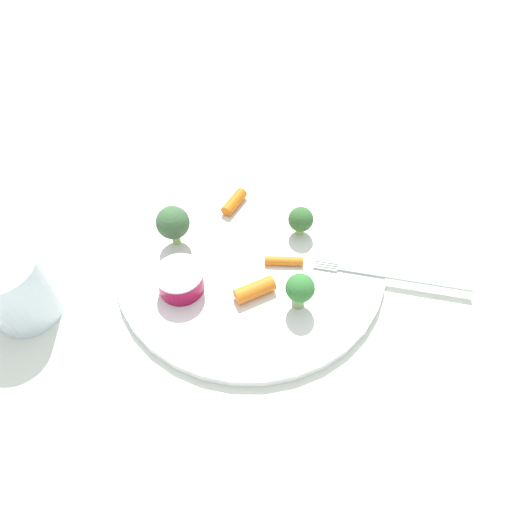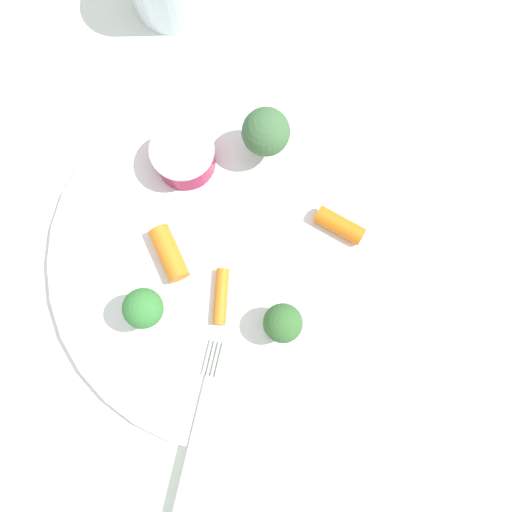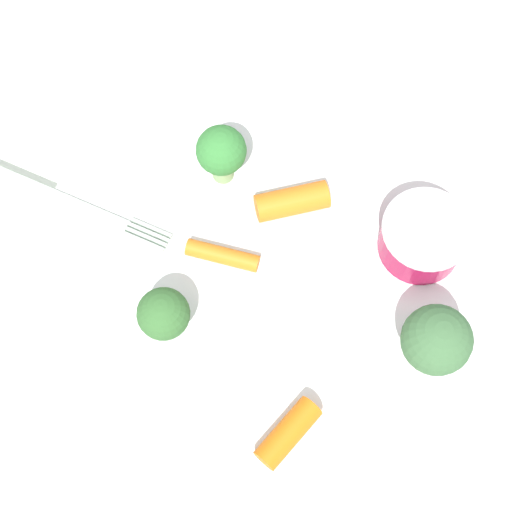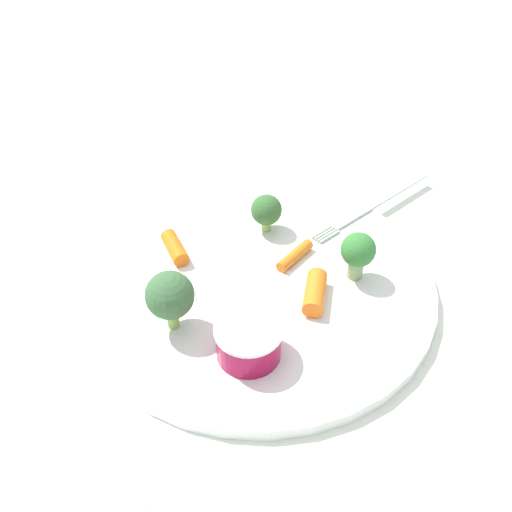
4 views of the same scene
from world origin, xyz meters
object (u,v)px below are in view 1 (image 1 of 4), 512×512
object	(u,v)px
plate	(250,258)
broccoli_floret_1	(300,289)
carrot_stick_2	(234,202)
drinking_glass	(16,290)
broccoli_floret_2	(173,223)
carrot_stick_1	(257,290)
fork	(389,276)
broccoli_floret_0	(301,220)
carrot_stick_0	(284,261)
sauce_cup	(180,280)

from	to	relation	value
plate	broccoli_floret_1	xyz separation A→B (m)	(0.05, -0.07, 0.04)
carrot_stick_2	drinking_glass	distance (m)	0.27
broccoli_floret_2	carrot_stick_1	distance (m)	0.13
plate	fork	bearing A→B (deg)	-16.81
broccoli_floret_0	fork	bearing A→B (deg)	-39.87
carrot_stick_0	carrot_stick_2	xyz separation A→B (m)	(-0.05, 0.10, 0.00)
plate	fork	xyz separation A→B (m)	(0.16, -0.05, 0.01)
plate	broccoli_floret_1	world-z (taller)	broccoli_floret_1
carrot_stick_2	fork	world-z (taller)	carrot_stick_2
broccoli_floret_1	fork	xyz separation A→B (m)	(0.11, 0.03, -0.03)
sauce_cup	carrot_stick_1	world-z (taller)	sauce_cup
broccoli_floret_2	drinking_glass	world-z (taller)	drinking_glass
carrot_stick_1	fork	world-z (taller)	carrot_stick_1
sauce_cup	broccoli_floret_1	distance (m)	0.13
broccoli_floret_0	plate	bearing A→B (deg)	-155.08
carrot_stick_2	broccoli_floret_0	bearing A→B (deg)	-34.77
carrot_stick_1	fork	distance (m)	0.15
sauce_cup	broccoli_floret_2	xyz separation A→B (m)	(-0.01, 0.07, 0.02)
broccoli_floret_1	carrot_stick_2	bearing A→B (deg)	110.82
drinking_glass	carrot_stick_0	bearing A→B (deg)	6.16
broccoli_floret_1	drinking_glass	size ratio (longest dim) A/B	0.58
broccoli_floret_1	drinking_glass	distance (m)	0.30
broccoli_floret_1	broccoli_floret_2	xyz separation A→B (m)	(-0.13, 0.10, 0.01)
broccoli_floret_1	carrot_stick_2	world-z (taller)	broccoli_floret_1
carrot_stick_1	broccoli_floret_1	bearing A→B (deg)	-21.88
drinking_glass	plate	bearing A→B (deg)	10.93
sauce_cup	fork	distance (m)	0.24
plate	carrot_stick_0	size ratio (longest dim) A/B	7.09
sauce_cup	carrot_stick_0	distance (m)	0.12
sauce_cup	carrot_stick_1	distance (m)	0.09
sauce_cup	broccoli_floret_0	world-z (taller)	broccoli_floret_0
plate	broccoli_floret_2	world-z (taller)	broccoli_floret_2
broccoli_floret_2	carrot_stick_1	xyz separation A→B (m)	(0.09, -0.09, -0.03)
carrot_stick_2	drinking_glass	size ratio (longest dim) A/B	0.51
carrot_stick_0	carrot_stick_2	size ratio (longest dim) A/B	1.08
carrot_stick_0	broccoli_floret_0	bearing A→B (deg)	60.90
broccoli_floret_0	carrot_stick_2	distance (m)	0.10
plate	carrot_stick_2	size ratio (longest dim) A/B	7.63
carrot_stick_1	fork	bearing A→B (deg)	3.82
fork	carrot_stick_0	bearing A→B (deg)	165.82
carrot_stick_1	drinking_glass	world-z (taller)	drinking_glass
carrot_stick_0	carrot_stick_2	bearing A→B (deg)	117.21
plate	broccoli_floret_0	size ratio (longest dim) A/B	8.11
carrot_stick_0	fork	distance (m)	0.12
sauce_cup	carrot_stick_2	bearing A→B (deg)	61.86
broccoli_floret_0	fork	size ratio (longest dim) A/B	0.22
carrot_stick_0	broccoli_floret_1	bearing A→B (deg)	-81.80
fork	drinking_glass	bearing A→B (deg)	-179.83
drinking_glass	sauce_cup	bearing A→B (deg)	2.54
broccoli_floret_2	broccoli_floret_0	bearing A→B (deg)	0.66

